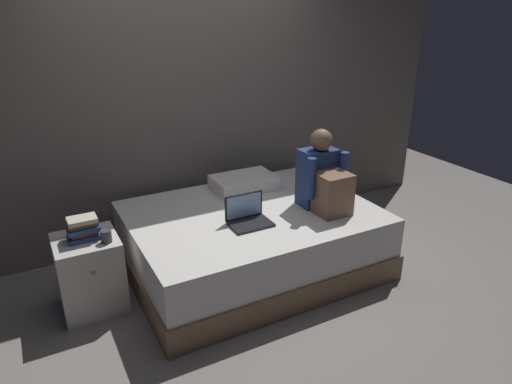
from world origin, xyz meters
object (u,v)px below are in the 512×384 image
nightstand (90,273)px  mug (106,236)px  pillow (244,183)px  book_stack (83,228)px  person_sitting (323,179)px  laptop (248,217)px  bed (252,240)px

nightstand → mug: (0.13, -0.12, 0.33)m
pillow → book_stack: bearing=-165.4°
nightstand → book_stack: (0.00, 0.00, 0.37)m
pillow → book_stack: size_ratio=2.53×
person_sitting → laptop: bearing=177.5°
person_sitting → laptop: 0.71m
bed → nightstand: size_ratio=3.52×
laptop → mug: size_ratio=3.56×
bed → pillow: (0.15, 0.45, 0.34)m
person_sitting → laptop: size_ratio=2.05×
nightstand → pillow: (1.45, 0.38, 0.32)m
pillow → person_sitting: bearing=-59.6°
person_sitting → book_stack: size_ratio=2.96×
book_stack → laptop: bearing=-12.7°
pillow → mug: 1.42m
bed → person_sitting: 0.79m
bed → nightstand: 1.30m
pillow → mug: size_ratio=6.22×
book_stack → mug: 0.18m
nightstand → pillow: size_ratio=1.01×
bed → laptop: (-0.13, -0.19, 0.33)m
bed → pillow: bearing=71.1°
pillow → book_stack: book_stack is taller
person_sitting → laptop: person_sitting is taller
pillow → bed: bearing=-108.9°
bed → book_stack: book_stack is taller
pillow → mug: bearing=-159.3°
nightstand → person_sitting: person_sitting is taller
person_sitting → nightstand: bearing=171.1°
book_stack → bed: bearing=-3.2°
bed → person_sitting: person_sitting is taller
person_sitting → pillow: (-0.39, 0.67, -0.19)m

